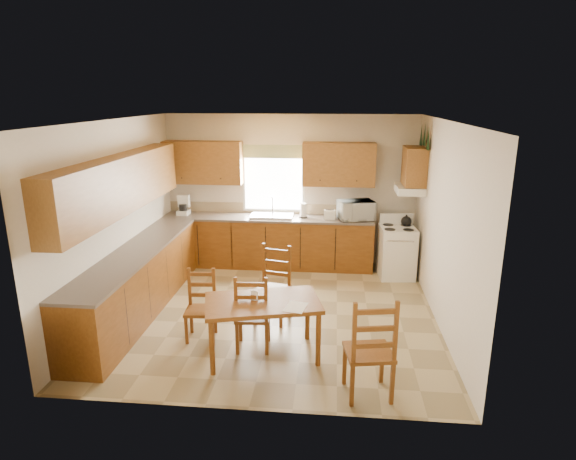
# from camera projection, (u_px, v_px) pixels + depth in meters

# --- Properties ---
(floor) EXTENTS (4.50, 4.50, 0.00)m
(floor) POSITION_uv_depth(u_px,v_px,m) (276.00, 312.00, 6.93)
(floor) COLOR #99855B
(floor) RESTS_ON ground
(ceiling) EXTENTS (4.50, 4.50, 0.00)m
(ceiling) POSITION_uv_depth(u_px,v_px,m) (274.00, 120.00, 6.20)
(ceiling) COLOR #A06E24
(ceiling) RESTS_ON floor
(wall_left) EXTENTS (4.50, 4.50, 0.00)m
(wall_left) POSITION_uv_depth(u_px,v_px,m) (117.00, 218.00, 6.77)
(wall_left) COLOR beige
(wall_left) RESTS_ON floor
(wall_right) EXTENTS (4.50, 4.50, 0.00)m
(wall_right) POSITION_uv_depth(u_px,v_px,m) (444.00, 226.00, 6.35)
(wall_right) COLOR beige
(wall_right) RESTS_ON floor
(wall_back) EXTENTS (4.50, 4.50, 0.00)m
(wall_back) POSITION_uv_depth(u_px,v_px,m) (290.00, 190.00, 8.72)
(wall_back) COLOR beige
(wall_back) RESTS_ON floor
(wall_front) EXTENTS (4.50, 4.50, 0.00)m
(wall_front) POSITION_uv_depth(u_px,v_px,m) (245.00, 284.00, 4.41)
(wall_front) COLOR beige
(wall_front) RESTS_ON floor
(lower_cab_back) EXTENTS (3.75, 0.60, 0.88)m
(lower_cab_back) POSITION_uv_depth(u_px,v_px,m) (268.00, 242.00, 8.71)
(lower_cab_back) COLOR brown
(lower_cab_back) RESTS_ON floor
(lower_cab_left) EXTENTS (0.60, 3.60, 0.88)m
(lower_cab_left) POSITION_uv_depth(u_px,v_px,m) (138.00, 283.00, 6.85)
(lower_cab_left) COLOR brown
(lower_cab_left) RESTS_ON floor
(counter_back) EXTENTS (3.75, 0.63, 0.04)m
(counter_back) POSITION_uv_depth(u_px,v_px,m) (268.00, 218.00, 8.59)
(counter_back) COLOR brown
(counter_back) RESTS_ON lower_cab_back
(counter_left) EXTENTS (0.63, 3.60, 0.04)m
(counter_left) POSITION_uv_depth(u_px,v_px,m) (136.00, 252.00, 6.73)
(counter_left) COLOR brown
(counter_left) RESTS_ON lower_cab_left
(backsplash) EXTENTS (3.75, 0.01, 0.18)m
(backsplash) POSITION_uv_depth(u_px,v_px,m) (270.00, 208.00, 8.84)
(backsplash) COLOR #9B8766
(backsplash) RESTS_ON counter_back
(upper_cab_back_left) EXTENTS (1.41, 0.33, 0.75)m
(upper_cab_back_left) POSITION_uv_depth(u_px,v_px,m) (203.00, 162.00, 8.57)
(upper_cab_back_left) COLOR brown
(upper_cab_back_left) RESTS_ON wall_back
(upper_cab_back_right) EXTENTS (1.25, 0.33, 0.75)m
(upper_cab_back_right) POSITION_uv_depth(u_px,v_px,m) (339.00, 164.00, 8.34)
(upper_cab_back_right) COLOR brown
(upper_cab_back_right) RESTS_ON wall_back
(upper_cab_left) EXTENTS (0.33, 3.60, 0.75)m
(upper_cab_left) POSITION_uv_depth(u_px,v_px,m) (120.00, 184.00, 6.48)
(upper_cab_left) COLOR brown
(upper_cab_left) RESTS_ON wall_left
(upper_cab_stove) EXTENTS (0.33, 0.62, 0.62)m
(upper_cab_stove) POSITION_uv_depth(u_px,v_px,m) (414.00, 166.00, 7.80)
(upper_cab_stove) COLOR brown
(upper_cab_stove) RESTS_ON wall_right
(range_hood) EXTENTS (0.44, 0.62, 0.12)m
(range_hood) POSITION_uv_depth(u_px,v_px,m) (410.00, 189.00, 7.91)
(range_hood) COLOR white
(range_hood) RESTS_ON wall_right
(window_frame) EXTENTS (1.13, 0.02, 1.18)m
(window_frame) POSITION_uv_depth(u_px,v_px,m) (274.00, 179.00, 8.66)
(window_frame) COLOR white
(window_frame) RESTS_ON wall_back
(window_pane) EXTENTS (1.05, 0.01, 1.10)m
(window_pane) POSITION_uv_depth(u_px,v_px,m) (273.00, 179.00, 8.66)
(window_pane) COLOR white
(window_pane) RESTS_ON wall_back
(window_valance) EXTENTS (1.19, 0.01, 0.24)m
(window_valance) POSITION_uv_depth(u_px,v_px,m) (273.00, 152.00, 8.50)
(window_valance) COLOR #4D7235
(window_valance) RESTS_ON wall_back
(sink_basin) EXTENTS (0.75, 0.45, 0.04)m
(sink_basin) POSITION_uv_depth(u_px,v_px,m) (272.00, 216.00, 8.57)
(sink_basin) COLOR silver
(sink_basin) RESTS_ON counter_back
(pine_decal_a) EXTENTS (0.22, 0.22, 0.36)m
(pine_decal_a) POSITION_uv_depth(u_px,v_px,m) (428.00, 138.00, 7.35)
(pine_decal_a) COLOR black
(pine_decal_a) RESTS_ON wall_right
(pine_decal_b) EXTENTS (0.22, 0.22, 0.36)m
(pine_decal_b) POSITION_uv_depth(u_px,v_px,m) (425.00, 134.00, 7.65)
(pine_decal_b) COLOR black
(pine_decal_b) RESTS_ON wall_right
(pine_decal_c) EXTENTS (0.22, 0.22, 0.36)m
(pine_decal_c) POSITION_uv_depth(u_px,v_px,m) (421.00, 135.00, 7.96)
(pine_decal_c) COLOR black
(pine_decal_c) RESTS_ON wall_right
(stove) EXTENTS (0.63, 0.64, 0.85)m
(stove) POSITION_uv_depth(u_px,v_px,m) (396.00, 253.00, 8.19)
(stove) COLOR white
(stove) RESTS_ON floor
(coffeemaker) EXTENTS (0.20, 0.23, 0.30)m
(coffeemaker) POSITION_uv_depth(u_px,v_px,m) (183.00, 206.00, 8.71)
(coffeemaker) COLOR white
(coffeemaker) RESTS_ON counter_back
(paper_towel) EXTENTS (0.12, 0.12, 0.26)m
(paper_towel) POSITION_uv_depth(u_px,v_px,m) (303.00, 210.00, 8.50)
(paper_towel) COLOR white
(paper_towel) RESTS_ON counter_back
(toaster) EXTENTS (0.20, 0.12, 0.16)m
(toaster) POSITION_uv_depth(u_px,v_px,m) (330.00, 215.00, 8.39)
(toaster) COLOR white
(toaster) RESTS_ON counter_back
(microwave) EXTENTS (0.64, 0.54, 0.33)m
(microwave) POSITION_uv_depth(u_px,v_px,m) (356.00, 210.00, 8.36)
(microwave) COLOR white
(microwave) RESTS_ON counter_back
(dining_table) EXTENTS (1.47, 1.06, 0.71)m
(dining_table) POSITION_uv_depth(u_px,v_px,m) (263.00, 328.00, 5.69)
(dining_table) COLOR brown
(dining_table) RESTS_ON floor
(chair_near_left) EXTENTS (0.44, 0.42, 0.98)m
(chair_near_left) POSITION_uv_depth(u_px,v_px,m) (253.00, 311.00, 5.83)
(chair_near_left) COLOR brown
(chair_near_left) RESTS_ON floor
(chair_near_right) EXTENTS (0.54, 0.52, 1.11)m
(chair_near_right) POSITION_uv_depth(u_px,v_px,m) (369.00, 346.00, 4.89)
(chair_near_right) COLOR brown
(chair_near_right) RESTS_ON floor
(chair_far_left) EXTENTS (0.40, 0.39, 0.89)m
(chair_far_left) POSITION_uv_depth(u_px,v_px,m) (200.00, 306.00, 6.07)
(chair_far_left) COLOR brown
(chair_far_left) RESTS_ON floor
(chair_far_right) EXTENTS (0.52, 0.50, 1.03)m
(chair_far_right) POSITION_uv_depth(u_px,v_px,m) (272.00, 285.00, 6.56)
(chair_far_right) COLOR brown
(chair_far_right) RESTS_ON floor
(table_paper) EXTENTS (0.28, 0.34, 0.00)m
(table_paper) POSITION_uv_depth(u_px,v_px,m) (296.00, 307.00, 5.43)
(table_paper) COLOR white
(table_paper) RESTS_ON dining_table
(table_card) EXTENTS (0.09, 0.04, 0.12)m
(table_card) POSITION_uv_depth(u_px,v_px,m) (255.00, 296.00, 5.60)
(table_card) COLOR white
(table_card) RESTS_ON dining_table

